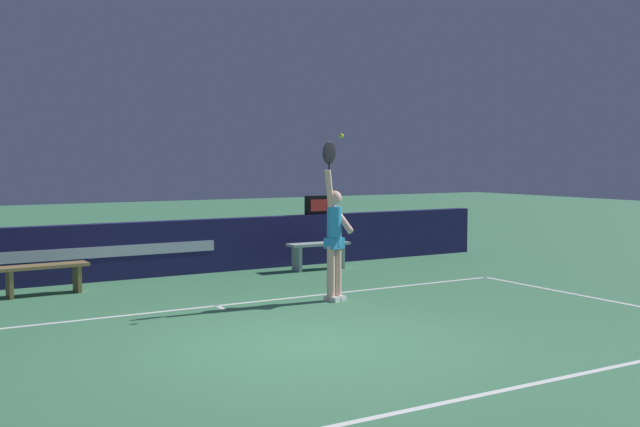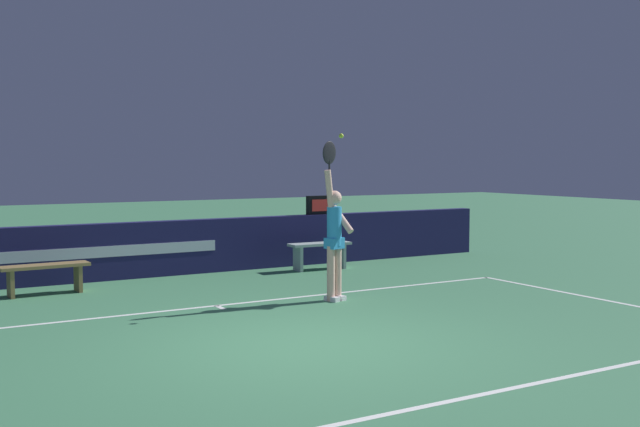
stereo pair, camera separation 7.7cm
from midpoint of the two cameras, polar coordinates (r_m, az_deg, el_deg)
The scene contains 8 objects.
ground_plane at distance 8.75m, azimuth -0.80°, elevation -9.82°, with size 60.00×60.00×0.00m, color #407E55.
court_lines at distance 8.87m, azimuth -1.25°, elevation -9.62°, with size 10.48×5.14×0.00m.
back_wall at distance 13.92m, azimuth -12.66°, elevation -2.65°, with size 14.91×0.25×1.00m.
speed_display at distance 15.32m, azimuth 0.18°, elevation 0.64°, with size 0.60×0.14×0.38m.
tennis_player at distance 11.25m, azimuth 1.28°, elevation -1.64°, with size 0.49×0.43×2.39m.
tennis_ball at distance 10.93m, azimuth 1.81°, elevation 5.87°, with size 0.07×0.07×0.07m.
courtside_bench_near at distance 14.50m, azimuth 0.13°, elevation -2.76°, with size 1.24×0.40×0.52m.
courtside_bench_far at distance 12.57m, azimuth -19.84°, elevation -4.16°, with size 1.35×0.42×0.47m.
Camera 2 is at (-4.16, -7.41, 2.10)m, focal length 42.49 mm.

